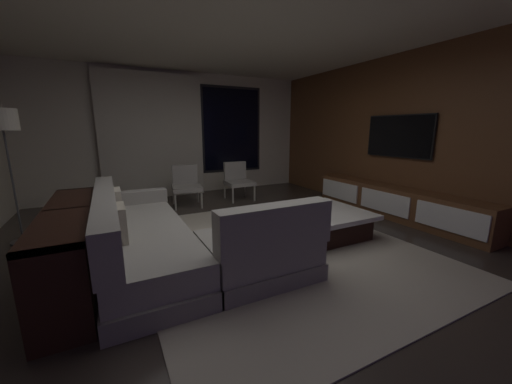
{
  "coord_description": "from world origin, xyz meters",
  "views": [
    {
      "loc": [
        -1.45,
        -3.05,
        1.46
      ],
      "look_at": [
        0.32,
        0.4,
        0.62
      ],
      "focal_mm": 20.26,
      "sensor_mm": 36.0,
      "label": 1
    }
  ],
  "objects_px": {
    "accent_chair_by_curtain": "(186,183)",
    "standing_lamp": "(3,129)",
    "mounted_tv": "(399,136)",
    "coffee_table": "(320,222)",
    "console_table_behind_couch": "(71,241)",
    "accent_chair_near_window": "(238,179)",
    "media_console": "(395,203)",
    "sectional_couch": "(171,241)",
    "book_stack_on_coffee_table": "(310,209)"
  },
  "relations": [
    {
      "from": "book_stack_on_coffee_table",
      "to": "standing_lamp",
      "type": "bearing_deg",
      "value": 156.8
    },
    {
      "from": "accent_chair_near_window",
      "to": "accent_chair_by_curtain",
      "type": "distance_m",
      "value": 1.11
    },
    {
      "from": "standing_lamp",
      "to": "console_table_behind_couch",
      "type": "bearing_deg",
      "value": -64.37
    },
    {
      "from": "coffee_table",
      "to": "console_table_behind_couch",
      "type": "height_order",
      "value": "console_table_behind_couch"
    },
    {
      "from": "mounted_tv",
      "to": "sectional_couch",
      "type": "bearing_deg",
      "value": -175.55
    },
    {
      "from": "accent_chair_near_window",
      "to": "media_console",
      "type": "bearing_deg",
      "value": -53.79
    },
    {
      "from": "coffee_table",
      "to": "media_console",
      "type": "distance_m",
      "value": 1.66
    },
    {
      "from": "accent_chair_by_curtain",
      "to": "standing_lamp",
      "type": "relative_size",
      "value": 0.46
    },
    {
      "from": "coffee_table",
      "to": "standing_lamp",
      "type": "distance_m",
      "value": 4.19
    },
    {
      "from": "sectional_couch",
      "to": "mounted_tv",
      "type": "bearing_deg",
      "value": 4.45
    },
    {
      "from": "sectional_couch",
      "to": "book_stack_on_coffee_table",
      "type": "bearing_deg",
      "value": 2.72
    },
    {
      "from": "accent_chair_by_curtain",
      "to": "standing_lamp",
      "type": "bearing_deg",
      "value": -159.01
    },
    {
      "from": "coffee_table",
      "to": "accent_chair_near_window",
      "type": "height_order",
      "value": "accent_chair_near_window"
    },
    {
      "from": "sectional_couch",
      "to": "book_stack_on_coffee_table",
      "type": "xyz_separation_m",
      "value": [
        1.91,
        0.09,
        0.1
      ]
    },
    {
      "from": "accent_chair_near_window",
      "to": "accent_chair_by_curtain",
      "type": "height_order",
      "value": "same"
    },
    {
      "from": "media_console",
      "to": "accent_chair_by_curtain",
      "type": "bearing_deg",
      "value": 140.25
    },
    {
      "from": "sectional_couch",
      "to": "accent_chair_near_window",
      "type": "bearing_deg",
      "value": 53.48
    },
    {
      "from": "coffee_table",
      "to": "mounted_tv",
      "type": "xyz_separation_m",
      "value": [
        1.84,
        0.27,
        1.16
      ]
    },
    {
      "from": "accent_chair_by_curtain",
      "to": "mounted_tv",
      "type": "xyz_separation_m",
      "value": [
        3.09,
        -2.22,
        0.92
      ]
    },
    {
      "from": "sectional_couch",
      "to": "standing_lamp",
      "type": "height_order",
      "value": "standing_lamp"
    },
    {
      "from": "book_stack_on_coffee_table",
      "to": "accent_chair_by_curtain",
      "type": "height_order",
      "value": "accent_chair_by_curtain"
    },
    {
      "from": "sectional_couch",
      "to": "standing_lamp",
      "type": "xyz_separation_m",
      "value": [
        -1.62,
        1.6,
        1.18
      ]
    },
    {
      "from": "sectional_couch",
      "to": "console_table_behind_couch",
      "type": "relative_size",
      "value": 1.19
    },
    {
      "from": "media_console",
      "to": "console_table_behind_couch",
      "type": "bearing_deg",
      "value": 179.7
    },
    {
      "from": "sectional_couch",
      "to": "media_console",
      "type": "height_order",
      "value": "sectional_couch"
    },
    {
      "from": "accent_chair_near_window",
      "to": "accent_chair_by_curtain",
      "type": "relative_size",
      "value": 1.0
    },
    {
      "from": "sectional_couch",
      "to": "coffee_table",
      "type": "distance_m",
      "value": 2.04
    },
    {
      "from": "media_console",
      "to": "mounted_tv",
      "type": "distance_m",
      "value": 1.13
    },
    {
      "from": "accent_chair_by_curtain",
      "to": "standing_lamp",
      "type": "height_order",
      "value": "standing_lamp"
    },
    {
      "from": "media_console",
      "to": "console_table_behind_couch",
      "type": "distance_m",
      "value": 4.62
    },
    {
      "from": "book_stack_on_coffee_table",
      "to": "console_table_behind_couch",
      "type": "distance_m",
      "value": 2.82
    },
    {
      "from": "mounted_tv",
      "to": "standing_lamp",
      "type": "height_order",
      "value": "standing_lamp"
    },
    {
      "from": "sectional_couch",
      "to": "accent_chair_near_window",
      "type": "xyz_separation_m",
      "value": [
        1.9,
        2.56,
        0.14
      ]
    },
    {
      "from": "accent_chair_by_curtain",
      "to": "sectional_couch",
      "type": "bearing_deg",
      "value": -107.32
    },
    {
      "from": "sectional_couch",
      "to": "coffee_table",
      "type": "relative_size",
      "value": 2.16
    },
    {
      "from": "book_stack_on_coffee_table",
      "to": "accent_chair_by_curtain",
      "type": "bearing_deg",
      "value": 114.66
    },
    {
      "from": "mounted_tv",
      "to": "standing_lamp",
      "type": "relative_size",
      "value": 0.71
    },
    {
      "from": "mounted_tv",
      "to": "console_table_behind_couch",
      "type": "height_order",
      "value": "mounted_tv"
    },
    {
      "from": "sectional_couch",
      "to": "coffee_table",
      "type": "height_order",
      "value": "sectional_couch"
    },
    {
      "from": "accent_chair_near_window",
      "to": "coffee_table",
      "type": "bearing_deg",
      "value": -86.76
    },
    {
      "from": "console_table_behind_couch",
      "to": "accent_chair_near_window",
      "type": "bearing_deg",
      "value": 40.91
    },
    {
      "from": "accent_chair_near_window",
      "to": "mounted_tv",
      "type": "height_order",
      "value": "mounted_tv"
    },
    {
      "from": "accent_chair_near_window",
      "to": "console_table_behind_couch",
      "type": "distance_m",
      "value": 3.72
    },
    {
      "from": "standing_lamp",
      "to": "sectional_couch",
      "type": "bearing_deg",
      "value": -44.67
    },
    {
      "from": "coffee_table",
      "to": "mounted_tv",
      "type": "distance_m",
      "value": 2.19
    },
    {
      "from": "coffee_table",
      "to": "accent_chair_by_curtain",
      "type": "bearing_deg",
      "value": 116.69
    },
    {
      "from": "book_stack_on_coffee_table",
      "to": "mounted_tv",
      "type": "distance_m",
      "value": 2.21
    },
    {
      "from": "media_console",
      "to": "mounted_tv",
      "type": "bearing_deg",
      "value": 47.6
    },
    {
      "from": "media_console",
      "to": "standing_lamp",
      "type": "bearing_deg",
      "value": 164.27
    },
    {
      "from": "coffee_table",
      "to": "mounted_tv",
      "type": "height_order",
      "value": "mounted_tv"
    }
  ]
}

